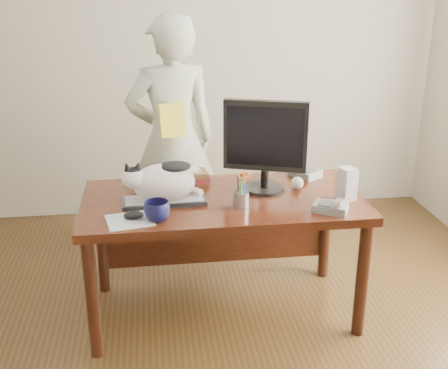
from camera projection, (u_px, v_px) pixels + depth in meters
room at (241, 121)px, 2.45m from camera, size 4.50×4.50×4.50m
desk at (221, 216)px, 3.34m from camera, size 1.60×0.80×0.75m
keyboard at (164, 201)px, 3.14m from camera, size 0.47×0.19×0.03m
cat at (161, 181)px, 3.09m from camera, size 0.45×0.24×0.26m
monitor at (265, 141)px, 3.21m from camera, size 0.47×0.30×0.54m
pen_cup at (242, 198)px, 3.06m from camera, size 0.10×0.10×0.21m
mousepad at (130, 220)px, 2.91m from camera, size 0.27×0.25×0.01m
mouse at (134, 215)px, 2.93m from camera, size 0.12×0.09×0.04m
coffee_mug at (157, 211)px, 2.90m from camera, size 0.17×0.17×0.11m
phone at (331, 207)px, 3.02m from camera, size 0.22×0.20×0.08m
speaker at (347, 184)px, 3.17m from camera, size 0.11×0.11×0.19m
baseball at (297, 183)px, 3.33m from camera, size 0.08×0.08×0.08m
book_stack at (191, 176)px, 3.47m from camera, size 0.24×0.20×0.08m
calculator at (305, 173)px, 3.55m from camera, size 0.21×0.22×0.05m
person at (172, 140)px, 3.92m from camera, size 0.69×0.51×1.73m
held_book at (172, 120)px, 3.69m from camera, size 0.18×0.12×0.23m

